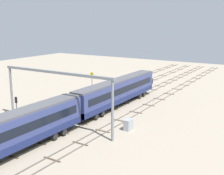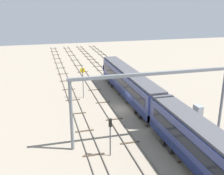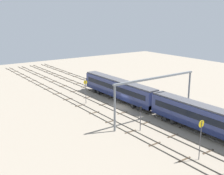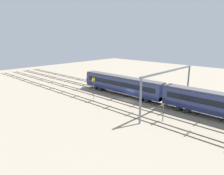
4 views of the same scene
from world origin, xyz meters
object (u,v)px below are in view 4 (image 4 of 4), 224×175
Objects in this scene: overhead_gantry at (169,80)px; signal_light_trackside_approach at (164,106)px; relay_cabinet at (169,93)px; speed_sign_far_trackside at (93,86)px; train at (224,107)px.

overhead_gantry is 4.51× the size of signal_light_trackside_approach.
signal_light_trackside_approach is 2.77× the size of relay_cabinet.
signal_light_trackside_approach is at bearing 179.33° from speed_sign_far_trackside.
overhead_gantry is at bearing -161.58° from speed_sign_far_trackside.
relay_cabinet is (4.58, -9.31, -5.60)m from overhead_gantry.
speed_sign_far_trackside is at bearing 18.42° from overhead_gantry.
overhead_gantry is 7.12m from signal_light_trackside_approach.
train is 10.77m from signal_light_trackside_approach.
signal_light_trackside_approach is (7.65, 7.58, 0.19)m from train.
relay_cabinet is (6.92, -15.03, -2.07)m from signal_light_trackside_approach.
train is 14.18× the size of speed_sign_far_trackside.
speed_sign_far_trackside is 3.38× the size of relay_cabinet.
signal_light_trackside_approach is 16.68m from relay_cabinet.
speed_sign_far_trackside is at bearing -0.67° from signal_light_trackside_approach.
train is 10.81m from overhead_gantry.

